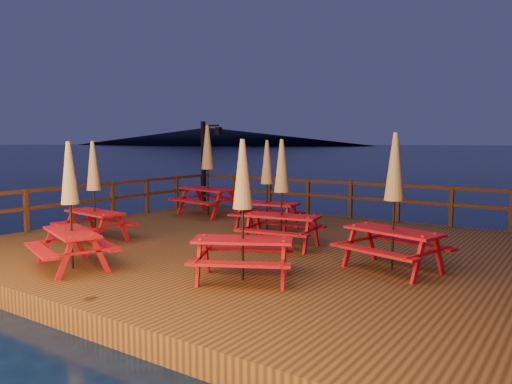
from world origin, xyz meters
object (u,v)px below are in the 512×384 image
lamp_post (207,155)px  picnic_table_1 (282,192)px  picnic_table_0 (70,203)px  picnic_table_2 (94,190)px

lamp_post → picnic_table_1: size_ratio=1.27×
lamp_post → picnic_table_0: size_ratio=1.29×
picnic_table_0 → picnic_table_2: bearing=153.4°
lamp_post → picnic_table_0: 8.99m
lamp_post → picnic_table_0: lamp_post is taller
lamp_post → picnic_table_2: 6.68m
lamp_post → picnic_table_2: size_ratio=1.29×
picnic_table_0 → picnic_table_1: size_ratio=0.98×
picnic_table_1 → picnic_table_2: bearing=-163.0°
picnic_table_0 → picnic_table_2: picnic_table_2 is taller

